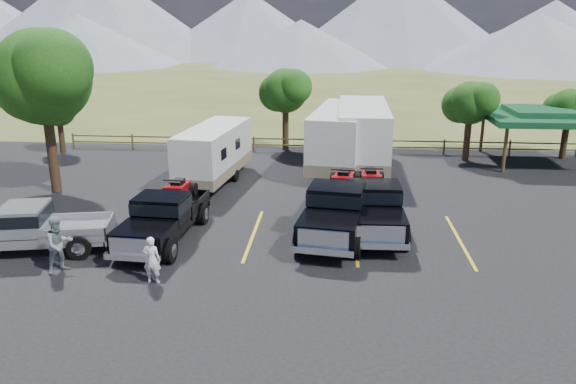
# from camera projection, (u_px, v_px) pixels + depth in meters

# --- Properties ---
(ground) EXTENTS (320.00, 320.00, 0.00)m
(ground) POSITION_uv_depth(u_px,v_px,m) (297.00, 283.00, 18.21)
(ground) COLOR #485223
(ground) RESTS_ON ground
(asphalt_lot) EXTENTS (44.00, 34.00, 0.04)m
(asphalt_lot) POSITION_uv_depth(u_px,v_px,m) (302.00, 246.00, 21.06)
(asphalt_lot) COLOR black
(asphalt_lot) RESTS_ON ground
(stall_lines) EXTENTS (12.12, 5.50, 0.01)m
(stall_lines) POSITION_uv_depth(u_px,v_px,m) (304.00, 236.00, 22.01)
(stall_lines) COLOR gold
(stall_lines) RESTS_ON asphalt_lot
(tree_big_nw) EXTENTS (5.54, 5.18, 7.84)m
(tree_big_nw) POSITION_uv_depth(u_px,v_px,m) (42.00, 77.00, 26.11)
(tree_big_nw) COLOR black
(tree_big_nw) RESTS_ON ground
(tree_ne_a) EXTENTS (3.11, 2.92, 4.76)m
(tree_ne_a) POSITION_uv_depth(u_px,v_px,m) (470.00, 103.00, 32.69)
(tree_ne_a) COLOR black
(tree_ne_a) RESTS_ON ground
(tree_ne_b) EXTENTS (2.77, 2.59, 4.27)m
(tree_ne_b) POSITION_uv_depth(u_px,v_px,m) (569.00, 108.00, 33.28)
(tree_ne_b) COLOR black
(tree_ne_b) RESTS_ON ground
(tree_north) EXTENTS (3.46, 3.24, 5.25)m
(tree_north) POSITION_uv_depth(u_px,v_px,m) (285.00, 91.00, 35.33)
(tree_north) COLOR black
(tree_north) RESTS_ON ground
(tree_nw_small) EXTENTS (2.59, 2.43, 3.85)m
(tree_nw_small) POSITION_uv_depth(u_px,v_px,m) (58.00, 110.00, 34.82)
(tree_nw_small) COLOR black
(tree_nw_small) RESTS_ON ground
(rail_fence) EXTENTS (36.12, 0.12, 1.00)m
(rail_fence) POSITION_uv_depth(u_px,v_px,m) (348.00, 144.00, 35.49)
(rail_fence) COLOR brown
(rail_fence) RESTS_ON ground
(pavilion) EXTENTS (6.20, 6.20, 3.22)m
(pavilion) POSITION_uv_depth(u_px,v_px,m) (540.00, 116.00, 32.57)
(pavilion) COLOR brown
(pavilion) RESTS_ON ground
(mountain_range) EXTENTS (209.00, 71.00, 20.00)m
(mountain_range) POSITION_uv_depth(u_px,v_px,m) (294.00, 20.00, 117.35)
(mountain_range) COLOR slate
(mountain_range) RESTS_ON ground
(rig_left) EXTENTS (2.49, 6.22, 2.04)m
(rig_left) POSITION_uv_depth(u_px,v_px,m) (165.00, 215.00, 21.45)
(rig_left) COLOR black
(rig_left) RESTS_ON asphalt_lot
(rig_center) EXTENTS (3.13, 7.00, 2.26)m
(rig_center) POSITION_uv_depth(u_px,v_px,m) (337.00, 207.00, 22.07)
(rig_center) COLOR black
(rig_center) RESTS_ON asphalt_lot
(rig_right) EXTENTS (2.39, 6.58, 2.18)m
(rig_right) POSITION_uv_depth(u_px,v_px,m) (373.00, 203.00, 22.54)
(rig_right) COLOR black
(rig_right) RESTS_ON asphalt_lot
(trailer_left) EXTENTS (2.98, 8.35, 2.89)m
(trailer_left) POSITION_uv_depth(u_px,v_px,m) (214.00, 153.00, 28.89)
(trailer_left) COLOR white
(trailer_left) RESTS_ON asphalt_lot
(trailer_center) EXTENTS (3.65, 9.99, 3.45)m
(trailer_center) POSITION_uv_depth(u_px,v_px,m) (340.00, 138.00, 31.05)
(trailer_center) COLOR white
(trailer_center) RESTS_ON asphalt_lot
(trailer_right) EXTENTS (2.88, 10.36, 3.60)m
(trailer_right) POSITION_uv_depth(u_px,v_px,m) (362.00, 136.00, 31.23)
(trailer_right) COLOR white
(trailer_right) RESTS_ON asphalt_lot
(pickup_silver) EXTENTS (6.16, 3.01, 1.77)m
(pickup_silver) POSITION_uv_depth(u_px,v_px,m) (30.00, 228.00, 20.28)
(pickup_silver) COLOR #999BA1
(pickup_silver) RESTS_ON asphalt_lot
(person_a) EXTENTS (0.59, 0.40, 1.59)m
(person_a) POSITION_uv_depth(u_px,v_px,m) (152.00, 260.00, 17.90)
(person_a) COLOR white
(person_a) RESTS_ON asphalt_lot
(person_b) EXTENTS (1.16, 1.19, 1.94)m
(person_b) POSITION_uv_depth(u_px,v_px,m) (59.00, 244.00, 18.67)
(person_b) COLOR gray
(person_b) RESTS_ON asphalt_lot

